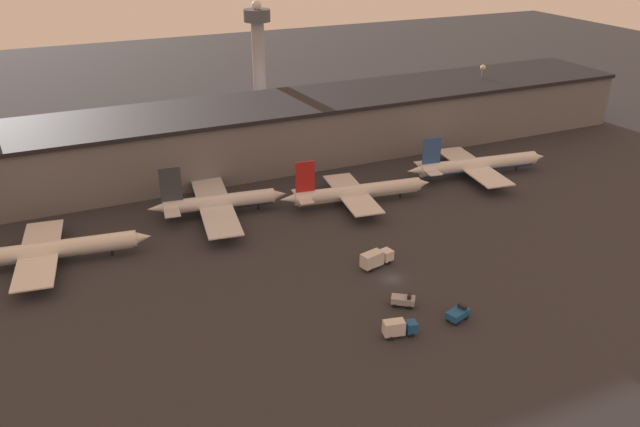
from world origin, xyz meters
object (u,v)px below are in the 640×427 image
(service_vehicle_1, at_px, (376,258))
(control_tower, at_px, (259,56))
(airplane_1, at_px, (218,203))
(service_vehicle_2, at_px, (458,314))
(airplane_0, at_px, (45,251))
(service_vehicle_3, at_px, (403,300))
(service_vehicle_0, at_px, (399,328))
(airplane_3, at_px, (477,165))
(airplane_2, at_px, (356,192))

(service_vehicle_1, distance_m, control_tower, 106.62)
(airplane_1, distance_m, service_vehicle_2, 69.58)
(airplane_0, height_order, control_tower, control_tower)
(service_vehicle_2, height_order, service_vehicle_3, service_vehicle_2)
(service_vehicle_0, bearing_deg, airplane_3, 55.09)
(airplane_2, bearing_deg, service_vehicle_1, -102.50)
(airplane_1, relative_size, service_vehicle_1, 4.64)
(airplane_3, relative_size, service_vehicle_0, 6.87)
(airplane_2, height_order, service_vehicle_0, airplane_2)
(service_vehicle_1, bearing_deg, airplane_3, 19.42)
(service_vehicle_3, bearing_deg, airplane_1, 147.10)
(airplane_3, relative_size, service_vehicle_2, 8.74)
(service_vehicle_1, bearing_deg, airplane_0, 141.54)
(airplane_2, height_order, service_vehicle_1, airplane_2)
(airplane_1, bearing_deg, control_tower, 69.26)
(airplane_3, bearing_deg, airplane_0, -171.22)
(service_vehicle_2, bearing_deg, airplane_2, 65.64)
(airplane_1, xyz_separation_m, airplane_3, (76.42, -5.41, 0.07))
(airplane_1, bearing_deg, service_vehicle_0, -68.45)
(airplane_0, relative_size, service_vehicle_1, 5.42)
(airplane_3, bearing_deg, service_vehicle_3, -130.60)
(service_vehicle_3, relative_size, control_tower, 0.12)
(airplane_0, bearing_deg, airplane_2, 7.69)
(service_vehicle_0, height_order, service_vehicle_3, service_vehicle_0)
(airplane_3, relative_size, control_tower, 1.03)
(service_vehicle_2, bearing_deg, service_vehicle_1, 83.67)
(airplane_3, distance_m, control_tower, 84.53)
(airplane_3, distance_m, service_vehicle_0, 83.25)
(service_vehicle_1, bearing_deg, airplane_1, 108.16)
(airplane_0, bearing_deg, service_vehicle_2, -30.39)
(airplane_2, bearing_deg, service_vehicle_0, -102.27)
(service_vehicle_2, bearing_deg, airplane_3, 32.83)
(airplane_2, height_order, control_tower, control_tower)
(airplane_2, bearing_deg, airplane_3, 10.84)
(service_vehicle_1, height_order, service_vehicle_3, service_vehicle_1)
(airplane_1, relative_size, airplane_2, 0.92)
(airplane_1, xyz_separation_m, service_vehicle_0, (16.27, -62.95, -1.51))
(airplane_0, bearing_deg, service_vehicle_3, -28.81)
(airplane_3, distance_m, service_vehicle_1, 62.09)
(airplane_0, xyz_separation_m, service_vehicle_3, (63.50, -45.91, -2.01))
(airplane_3, bearing_deg, airplane_2, -169.16)
(airplane_2, bearing_deg, service_vehicle_3, -98.89)
(airplane_2, relative_size, service_vehicle_3, 8.27)
(airplane_3, xyz_separation_m, service_vehicle_2, (-47.13, -57.67, -2.13))
(airplane_3, distance_m, service_vehicle_3, 73.46)
(airplane_0, distance_m, airplane_3, 117.83)
(airplane_2, xyz_separation_m, service_vehicle_1, (-11.09, -31.20, -1.17))
(airplane_1, height_order, airplane_2, airplane_1)
(airplane_2, distance_m, service_vehicle_2, 55.35)
(service_vehicle_0, relative_size, control_tower, 0.15)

